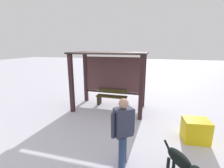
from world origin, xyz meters
name	(u,v)px	position (x,y,z in m)	size (l,w,h in m)	color
ground_plane	(109,109)	(0.00, 0.00, 0.00)	(60.00, 60.00, 0.00)	silver
bus_shelter	(111,69)	(0.00, 0.28, 1.73)	(3.11, 1.69, 2.48)	#362022
bench_left_inside	(112,98)	(0.00, 0.43, 0.36)	(1.43, 0.39, 0.75)	#453B1A
person_walking	(123,129)	(1.23, -3.21, 0.95)	(0.50, 0.48, 1.64)	#383C53
dog	(181,162)	(2.43, -3.35, 0.47)	(0.60, 0.87, 0.66)	black
grit_bin	(196,130)	(3.09, -1.68, 0.33)	(0.70, 0.56, 0.66)	yellow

